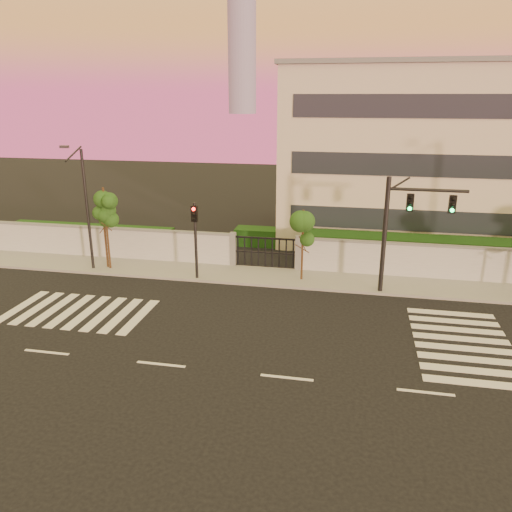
# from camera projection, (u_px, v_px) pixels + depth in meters

# --- Properties ---
(ground) EXTENTS (120.00, 120.00, 0.00)m
(ground) POSITION_uv_depth(u_px,v_px,m) (287.00, 378.00, 18.72)
(ground) COLOR black
(ground) RESTS_ON ground
(sidewalk) EXTENTS (60.00, 3.00, 0.15)m
(sidewalk) POSITION_uv_depth(u_px,v_px,m) (312.00, 280.00, 28.50)
(sidewalk) COLOR gray
(sidewalk) RESTS_ON ground
(perimeter_wall) EXTENTS (60.00, 0.36, 2.20)m
(perimeter_wall) POSITION_uv_depth(u_px,v_px,m) (317.00, 255.00, 29.57)
(perimeter_wall) COLOR #AAADB1
(perimeter_wall) RESTS_ON ground
(hedge_row) EXTENTS (41.00, 4.25, 1.80)m
(hedge_row) POSITION_uv_depth(u_px,v_px,m) (337.00, 247.00, 32.01)
(hedge_row) COLOR #143510
(hedge_row) RESTS_ON ground
(institutional_building) EXTENTS (24.40, 12.40, 12.25)m
(institutional_building) POSITION_uv_depth(u_px,v_px,m) (455.00, 153.00, 35.68)
(institutional_building) COLOR beige
(institutional_building) RESTS_ON ground
(road_markings) EXTENTS (57.00, 7.62, 0.02)m
(road_markings) POSITION_uv_depth(u_px,v_px,m) (264.00, 330.00, 22.52)
(road_markings) COLOR silver
(road_markings) RESTS_ON ground
(street_tree_b) EXTENTS (1.51, 1.20, 4.66)m
(street_tree_b) POSITION_uv_depth(u_px,v_px,m) (104.00, 214.00, 29.45)
(street_tree_b) COLOR #382314
(street_tree_b) RESTS_ON ground
(street_tree_c) EXTENTS (1.53, 1.22, 5.06)m
(street_tree_c) POSITION_uv_depth(u_px,v_px,m) (106.00, 210.00, 29.16)
(street_tree_c) COLOR #382314
(street_tree_c) RESTS_ON ground
(street_tree_d) EXTENTS (1.50, 1.20, 4.17)m
(street_tree_d) POSITION_uv_depth(u_px,v_px,m) (303.00, 229.00, 27.48)
(street_tree_d) COLOR #382314
(street_tree_d) RESTS_ON ground
(traffic_signal_main) EXTENTS (3.95, 0.38, 6.25)m
(traffic_signal_main) POSITION_uv_depth(u_px,v_px,m) (401.00, 222.00, 25.37)
(traffic_signal_main) COLOR black
(traffic_signal_main) RESTS_ON ground
(traffic_signal_secondary) EXTENTS (0.35, 0.34, 4.52)m
(traffic_signal_secondary) POSITION_uv_depth(u_px,v_px,m) (195.00, 232.00, 27.74)
(traffic_signal_secondary) COLOR black
(traffic_signal_secondary) RESTS_ON ground
(streetlight_west) EXTENTS (0.45, 1.82, 7.58)m
(streetlight_west) POSITION_uv_depth(u_px,v_px,m) (85.00, 204.00, 28.87)
(streetlight_west) COLOR black
(streetlight_west) RESTS_ON ground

